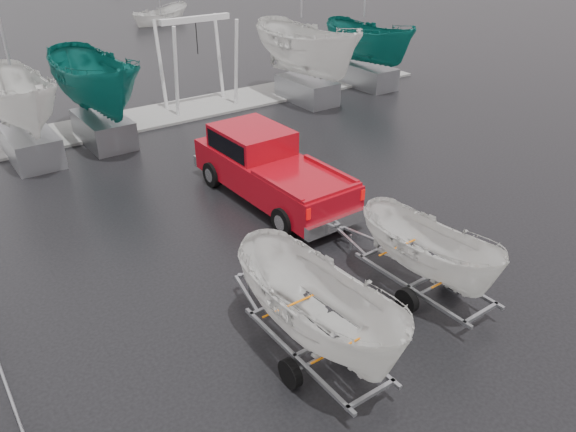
{
  "coord_description": "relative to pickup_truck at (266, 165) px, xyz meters",
  "views": [
    {
      "loc": [
        -8.88,
        -10.31,
        8.15
      ],
      "look_at": [
        -1.51,
        0.13,
        1.2
      ],
      "focal_mm": 35.0,
      "sensor_mm": 36.0,
      "label": 1
    }
  ],
  "objects": [
    {
      "name": "keelboat_2",
      "position": [
        7.29,
        7.54,
        3.15
      ],
      "size": [
        2.66,
        3.2,
        10.84
      ],
      "color": "gray",
      "rests_on": "ground"
    },
    {
      "name": "trailer_parked",
      "position": [
        -3.38,
        -7.02,
        1.7
      ],
      "size": [
        1.78,
        3.6,
        5.15
      ],
      "rotation": [
        0.0,
        0.0,
        0.0
      ],
      "color": "gray",
      "rests_on": "ground"
    },
    {
      "name": "pickup_truck",
      "position": [
        0.0,
        0.0,
        0.0
      ],
      "size": [
        2.43,
        6.34,
        2.1
      ],
      "rotation": [
        0.0,
        0.0,
        0.02
      ],
      "color": "#A00814",
      "rests_on": "ground"
    },
    {
      "name": "keelboat_0",
      "position": [
        -5.42,
        7.54,
        2.46
      ],
      "size": [
        2.25,
        3.2,
        10.42
      ],
      "color": "gray",
      "rests_on": "ground"
    },
    {
      "name": "ground_plane",
      "position": [
        0.02,
        -3.46,
        -1.09
      ],
      "size": [
        120.0,
        120.0,
        0.0
      ],
      "primitive_type": "plane",
      "color": "black",
      "rests_on": "ground"
    },
    {
      "name": "moored_boat_2",
      "position": [
        10.5,
        31.82,
        -1.09
      ],
      "size": [
        2.82,
        2.79,
        10.87
      ],
      "rotation": [
        0.0,
        0.0,
        1.92
      ],
      "color": "silver",
      "rests_on": "ground"
    },
    {
      "name": "dock",
      "position": [
        0.02,
        9.54,
        -1.04
      ],
      "size": [
        30.0,
        3.0,
        0.12
      ],
      "primitive_type": "cube",
      "color": "gray",
      "rests_on": "ground"
    },
    {
      "name": "boat_hoist",
      "position": [
        2.62,
        9.54,
        1.58
      ],
      "size": [
        3.3,
        2.18,
        4.12
      ],
      "color": "silver",
      "rests_on": "ground"
    },
    {
      "name": "trailer_hitched",
      "position": [
        0.14,
        -6.67,
        1.34
      ],
      "size": [
        1.79,
        3.62,
        4.46
      ],
      "rotation": [
        0.0,
        0.0,
        0.02
      ],
      "color": "gray",
      "rests_on": "ground"
    },
    {
      "name": "keelboat_3",
      "position": [
        11.47,
        7.84,
        2.49
      ],
      "size": [
        2.27,
        3.2,
        10.43
      ],
      "color": "gray",
      "rests_on": "ground"
    },
    {
      "name": "keelboat_1",
      "position": [
        -2.63,
        7.74,
        2.91
      ],
      "size": [
        2.52,
        3.2,
        7.8
      ],
      "color": "gray",
      "rests_on": "ground"
    }
  ]
}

